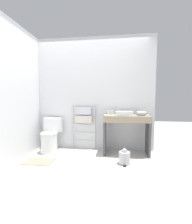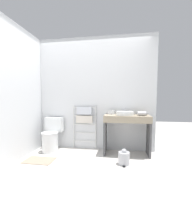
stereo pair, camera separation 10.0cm
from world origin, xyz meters
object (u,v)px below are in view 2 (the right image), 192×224
(toilet, at_px, (51,137))
(cup_near_edge, at_px, (113,112))
(cup_near_wall, at_px, (110,112))
(towel_radiator, at_px, (84,119))
(trash_bin, at_px, (124,158))
(sink_basin, at_px, (125,113))
(hair_dryer, at_px, (142,113))

(toilet, xyz_separation_m, cup_near_edge, (1.38, 0.15, 0.56))
(toilet, distance_m, cup_near_wall, 1.43)
(cup_near_wall, relative_size, cup_near_edge, 1.04)
(towel_radiator, distance_m, trash_bin, 1.29)
(towel_radiator, xyz_separation_m, sink_basin, (0.92, -0.19, 0.16))
(toilet, bearing_deg, towel_radiator, 19.09)
(cup_near_wall, bearing_deg, sink_basin, -23.39)
(towel_radiator, distance_m, cup_near_edge, 0.69)
(toilet, distance_m, cup_near_edge, 1.49)
(towel_radiator, relative_size, hair_dryer, 4.55)
(cup_near_edge, height_order, trash_bin, cup_near_edge)
(toilet, xyz_separation_m, towel_radiator, (0.71, 0.25, 0.39))
(cup_near_edge, bearing_deg, hair_dryer, -10.69)
(towel_radiator, bearing_deg, hair_dryer, -9.63)
(towel_radiator, relative_size, cup_near_edge, 11.04)
(cup_near_wall, xyz_separation_m, hair_dryer, (0.68, -0.17, -0.00))
(towel_radiator, xyz_separation_m, trash_bin, (0.90, -0.71, -0.59))
(cup_near_wall, height_order, trash_bin, cup_near_wall)
(sink_basin, relative_size, cup_near_edge, 4.05)
(hair_dryer, xyz_separation_m, trash_bin, (-0.37, -0.50, -0.76))
(sink_basin, height_order, trash_bin, sink_basin)
(toilet, distance_m, hair_dryer, 2.06)
(cup_near_edge, distance_m, hair_dryer, 0.62)
(cup_near_edge, distance_m, trash_bin, 1.01)
(toilet, distance_m, sink_basin, 1.73)
(cup_near_wall, height_order, cup_near_edge, cup_near_wall)
(trash_bin, bearing_deg, towel_radiator, 141.71)
(sink_basin, relative_size, trash_bin, 1.30)
(hair_dryer, relative_size, trash_bin, 0.78)
(towel_radiator, height_order, cup_near_edge, towel_radiator)
(cup_near_wall, relative_size, hair_dryer, 0.43)
(towel_radiator, bearing_deg, cup_near_edge, -8.66)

